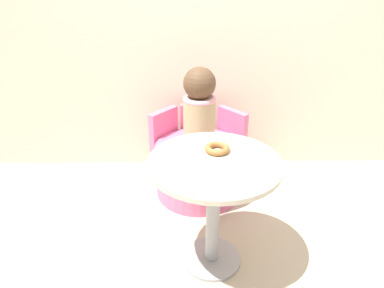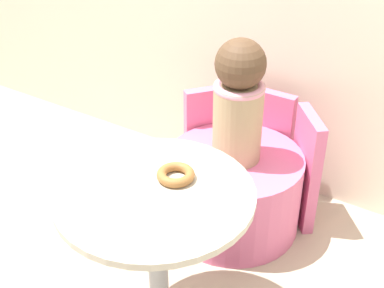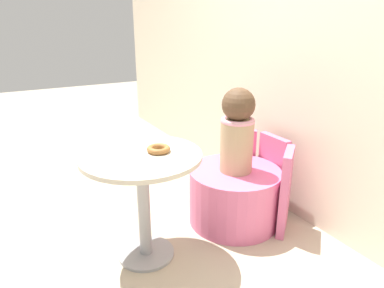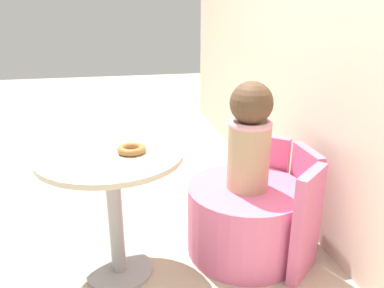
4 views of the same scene
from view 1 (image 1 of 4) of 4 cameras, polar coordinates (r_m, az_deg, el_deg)
name	(u,v)px [view 1 (image 1 of 4)]	position (r m, az deg, el deg)	size (l,w,h in m)	color
ground_plane	(219,258)	(2.05, 4.48, -18.46)	(12.00, 12.00, 0.00)	#B7A88E
back_wall	(211,12)	(2.58, 3.20, 21.14)	(6.00, 0.06, 2.40)	beige
round_table	(214,186)	(1.73, 3.64, -7.08)	(0.65, 0.65, 0.64)	#99999E
tub_chair	(199,169)	(2.45, 1.12, -4.22)	(0.61, 0.61, 0.38)	#DB6693
booth_backrest	(198,142)	(2.63, 0.96, 0.29)	(0.71, 0.26, 0.56)	#DB6693
child_figure	(199,108)	(2.25, 1.22, 6.03)	(0.22, 0.22, 0.55)	tan
donut	(217,149)	(1.72, 4.23, -0.77)	(0.13, 0.13, 0.03)	#9E6633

